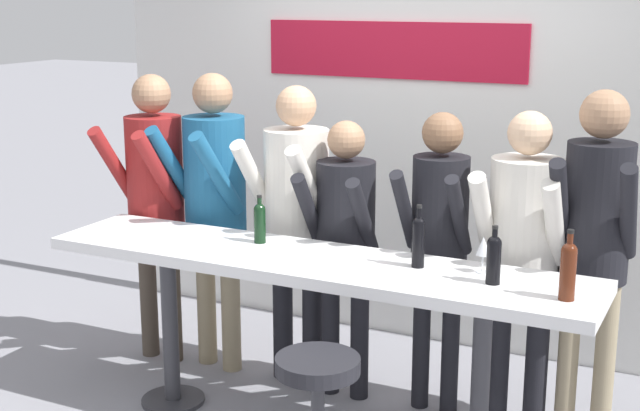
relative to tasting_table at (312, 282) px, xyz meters
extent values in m
cube|color=silver|center=(0.00, 1.60, 0.56)|extent=(4.48, 0.10, 2.82)
cube|color=#B2142D|center=(-0.20, 1.54, 1.07)|extent=(1.77, 0.02, 0.36)
cube|color=white|center=(0.00, 0.00, 0.10)|extent=(2.88, 0.61, 0.06)
cylinder|color=#333338|center=(-0.89, 0.00, -0.37)|extent=(0.09, 0.09, 0.92)
cylinder|color=#333338|center=(-0.89, 0.00, -0.84)|extent=(0.36, 0.36, 0.02)
cylinder|color=#333338|center=(0.89, 0.00, -0.37)|extent=(0.09, 0.09, 0.92)
cylinder|color=black|center=(0.35, -0.65, -0.13)|extent=(0.37, 0.37, 0.07)
cylinder|color=#473D33|center=(-1.43, 0.51, -0.42)|extent=(0.11, 0.11, 0.87)
cylinder|color=#473D33|center=(-1.24, 0.50, -0.42)|extent=(0.11, 0.11, 0.87)
cylinder|color=maroon|center=(-1.33, 0.51, 0.36)|extent=(0.36, 0.36, 0.69)
sphere|color=#9E7556|center=(-1.33, 0.51, 0.84)|extent=(0.24, 0.24, 0.24)
cylinder|color=maroon|center=(-1.50, 0.35, 0.41)|extent=(0.10, 0.41, 0.53)
cylinder|color=maroon|center=(-1.17, 0.33, 0.41)|extent=(0.10, 0.41, 0.53)
cylinder|color=gray|center=(-1.03, 0.58, -0.41)|extent=(0.12, 0.12, 0.88)
cylinder|color=gray|center=(-0.83, 0.54, -0.41)|extent=(0.12, 0.12, 0.88)
cylinder|color=#19517A|center=(-0.93, 0.56, 0.37)|extent=(0.42, 0.42, 0.69)
sphere|color=#9E7556|center=(-0.93, 0.56, 0.86)|extent=(0.24, 0.24, 0.24)
cylinder|color=#19517A|center=(-1.13, 0.42, 0.42)|extent=(0.16, 0.42, 0.53)
cylinder|color=#19517A|center=(-0.79, 0.36, 0.42)|extent=(0.16, 0.42, 0.53)
cylinder|color=black|center=(-0.50, 0.59, -0.42)|extent=(0.12, 0.12, 0.85)
cylinder|color=black|center=(-0.29, 0.58, -0.42)|extent=(0.12, 0.12, 0.85)
cylinder|color=beige|center=(-0.39, 0.59, 0.34)|extent=(0.40, 0.40, 0.67)
sphere|color=tan|center=(-0.39, 0.59, 0.81)|extent=(0.23, 0.23, 0.23)
cylinder|color=beige|center=(-0.58, 0.43, 0.39)|extent=(0.12, 0.41, 0.52)
cylinder|color=beige|center=(-0.23, 0.41, 0.39)|extent=(0.12, 0.41, 0.52)
cylinder|color=black|center=(-0.15, 0.52, -0.47)|extent=(0.10, 0.10, 0.77)
cylinder|color=black|center=(0.03, 0.53, -0.47)|extent=(0.10, 0.10, 0.77)
cylinder|color=black|center=(-0.06, 0.53, 0.22)|extent=(0.34, 0.34, 0.61)
sphere|color=#9E7556|center=(-0.06, 0.53, 0.65)|extent=(0.21, 0.21, 0.21)
cylinder|color=black|center=(-0.20, 0.37, 0.27)|extent=(0.09, 0.36, 0.47)
cylinder|color=black|center=(0.11, 0.39, 0.27)|extent=(0.09, 0.36, 0.47)
cylinder|color=black|center=(0.39, 0.58, -0.45)|extent=(0.10, 0.10, 0.80)
cylinder|color=black|center=(0.56, 0.59, -0.45)|extent=(0.10, 0.10, 0.80)
cylinder|color=black|center=(0.47, 0.58, 0.27)|extent=(0.31, 0.31, 0.64)
sphere|color=brown|center=(0.47, 0.58, 0.72)|extent=(0.22, 0.22, 0.22)
cylinder|color=black|center=(0.33, 0.42, 0.32)|extent=(0.09, 0.37, 0.49)
cylinder|color=black|center=(0.62, 0.43, 0.32)|extent=(0.09, 0.37, 0.49)
cylinder|color=black|center=(0.83, 0.56, -0.44)|extent=(0.12, 0.12, 0.82)
cylinder|color=black|center=(1.04, 0.56, -0.44)|extent=(0.12, 0.12, 0.82)
cylinder|color=beige|center=(0.93, 0.56, 0.30)|extent=(0.37, 0.37, 0.65)
sphere|color=#D6AD89|center=(0.93, 0.56, 0.75)|extent=(0.22, 0.22, 0.22)
cylinder|color=beige|center=(0.76, 0.40, 0.34)|extent=(0.09, 0.39, 0.50)
cylinder|color=beige|center=(1.11, 0.40, 0.34)|extent=(0.09, 0.39, 0.50)
cylinder|color=gray|center=(1.19, 0.58, -0.41)|extent=(0.11, 0.11, 0.88)
cylinder|color=gray|center=(1.37, 0.59, -0.41)|extent=(0.11, 0.11, 0.88)
cylinder|color=black|center=(1.28, 0.59, 0.38)|extent=(0.35, 0.35, 0.70)
sphere|color=#9E7556|center=(1.28, 0.59, 0.86)|extent=(0.24, 0.24, 0.24)
cylinder|color=black|center=(1.13, 0.41, 0.43)|extent=(0.10, 0.41, 0.53)
cylinder|color=black|center=(1.45, 0.43, 0.43)|extent=(0.10, 0.41, 0.53)
cylinder|color=black|center=(0.53, 0.09, 0.24)|extent=(0.06, 0.06, 0.22)
sphere|color=black|center=(0.53, 0.09, 0.35)|extent=(0.06, 0.06, 0.06)
cylinder|color=black|center=(0.53, 0.09, 0.39)|extent=(0.02, 0.02, 0.08)
cylinder|color=black|center=(0.53, 0.09, 0.43)|extent=(0.03, 0.03, 0.02)
cylinder|color=#4C1E0F|center=(1.28, -0.07, 0.24)|extent=(0.07, 0.07, 0.22)
sphere|color=#4C1E0F|center=(1.28, -0.07, 0.35)|extent=(0.07, 0.07, 0.07)
cylinder|color=#4C1E0F|center=(1.28, -0.07, 0.39)|extent=(0.03, 0.03, 0.08)
cylinder|color=black|center=(1.28, -0.07, 0.44)|extent=(0.03, 0.03, 0.02)
cylinder|color=black|center=(-0.37, 0.12, 0.22)|extent=(0.06, 0.06, 0.18)
sphere|color=black|center=(-0.37, 0.12, 0.31)|extent=(0.06, 0.06, 0.06)
cylinder|color=black|center=(-0.37, 0.12, 0.35)|extent=(0.02, 0.02, 0.06)
cylinder|color=black|center=(-0.37, 0.12, 0.38)|extent=(0.03, 0.03, 0.01)
cylinder|color=black|center=(0.93, 0.00, 0.23)|extent=(0.07, 0.07, 0.19)
sphere|color=black|center=(0.93, 0.00, 0.32)|extent=(0.07, 0.07, 0.07)
cylinder|color=black|center=(0.93, 0.00, 0.36)|extent=(0.03, 0.03, 0.07)
cylinder|color=black|center=(0.93, 0.00, 0.40)|extent=(0.03, 0.03, 0.01)
cylinder|color=silver|center=(0.84, 0.14, 0.13)|extent=(0.06, 0.06, 0.01)
cylinder|color=silver|center=(0.84, 0.14, 0.18)|extent=(0.01, 0.01, 0.08)
cone|color=silver|center=(0.84, 0.14, 0.26)|extent=(0.07, 0.07, 0.09)
camera|label=1|loc=(1.93, -3.84, 1.44)|focal=50.00mm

